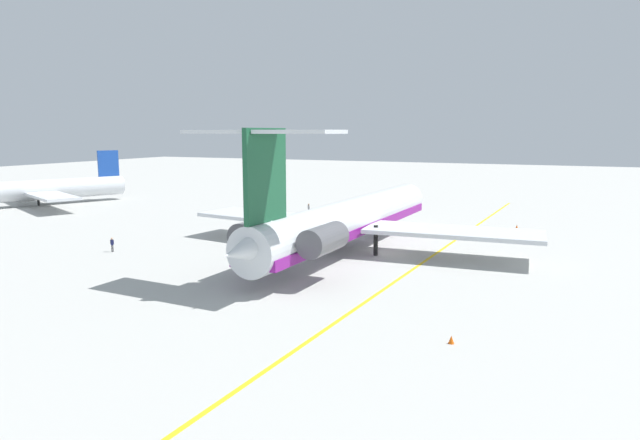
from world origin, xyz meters
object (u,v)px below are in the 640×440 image
object	(u,v)px
ground_crew_near_nose	(309,208)
safety_cone_wingtip	(517,227)
ground_crew_near_tail	(112,243)
main_jetliner	(347,219)
airliner_mid_left	(32,190)
safety_cone_nose	(451,340)

from	to	relation	value
ground_crew_near_nose	safety_cone_wingtip	xyz separation A→B (m)	(-0.43, -33.20, -0.86)
ground_crew_near_tail	safety_cone_wingtip	size ratio (longest dim) A/B	3.05
main_jetliner	ground_crew_near_tail	bearing A→B (deg)	116.54
ground_crew_near_tail	main_jetliner	bearing A→B (deg)	96.57
main_jetliner	ground_crew_near_nose	world-z (taller)	main_jetliner
airliner_mid_left	ground_crew_near_nose	world-z (taller)	airliner_mid_left
ground_crew_near_tail	safety_cone_wingtip	world-z (taller)	ground_crew_near_tail
safety_cone_wingtip	safety_cone_nose	bearing A→B (deg)	179.85
main_jetliner	airliner_mid_left	bearing A→B (deg)	81.55
main_jetliner	safety_cone_nose	size ratio (longest dim) A/B	87.56
ground_crew_near_nose	safety_cone_wingtip	distance (m)	33.21
airliner_mid_left	main_jetliner	bearing A→B (deg)	103.67
airliner_mid_left	ground_crew_near_nose	bearing A→B (deg)	127.41
airliner_mid_left	ground_crew_near_nose	distance (m)	52.89
main_jetliner	safety_cone_nose	distance (m)	28.61
ground_crew_near_nose	safety_cone_wingtip	bearing A→B (deg)	110.13
safety_cone_wingtip	main_jetliner	bearing A→B (deg)	145.95
main_jetliner	ground_crew_near_tail	xyz separation A→B (m)	(-10.92, 24.73, -2.76)
airliner_mid_left	ground_crew_near_nose	xyz separation A→B (m)	(11.51, -51.60, -1.82)
airliner_mid_left	safety_cone_wingtip	world-z (taller)	airliner_mid_left
safety_cone_wingtip	ground_crew_near_tail	bearing A→B (deg)	130.64
main_jetliner	safety_cone_wingtip	bearing A→B (deg)	-31.33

